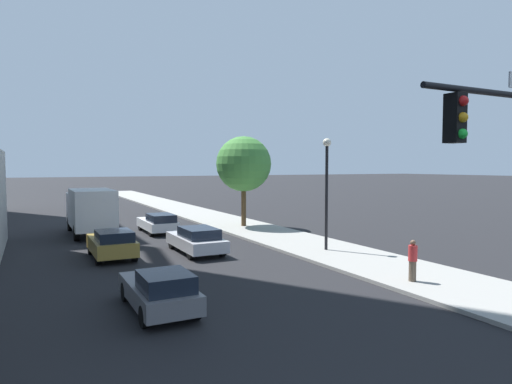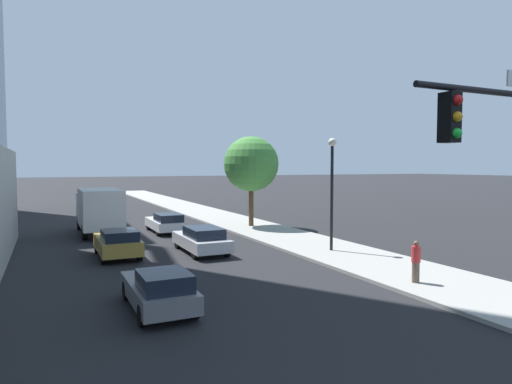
# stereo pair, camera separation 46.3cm
# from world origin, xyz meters

# --- Properties ---
(sidewalk) EXTENTS (4.63, 120.00, 0.15)m
(sidewalk) POSITION_xyz_m (8.34, 20.00, 0.07)
(sidewalk) COLOR #9E9B93
(sidewalk) RESTS_ON ground
(street_lamp) EXTENTS (0.44, 0.44, 5.90)m
(street_lamp) POSITION_xyz_m (8.16, 17.45, 4.00)
(street_lamp) COLOR black
(street_lamp) RESTS_ON sidewalk
(street_tree) EXTENTS (4.08, 4.08, 6.64)m
(street_tree) POSITION_xyz_m (8.33, 27.97, 4.73)
(street_tree) COLOR brown
(street_tree) RESTS_ON sidewalk
(car_gold) EXTENTS (1.90, 4.18, 1.47)m
(car_gold) POSITION_xyz_m (-2.21, 21.06, 0.75)
(car_gold) COLOR #AD8938
(car_gold) RESTS_ON ground
(car_silver) EXTENTS (1.91, 4.70, 1.39)m
(car_silver) POSITION_xyz_m (1.99, 20.46, 0.71)
(car_silver) COLOR #B7B7BC
(car_silver) RESTS_ON ground
(car_white) EXTENTS (1.85, 4.55, 1.38)m
(car_white) POSITION_xyz_m (1.99, 28.30, 0.70)
(car_white) COLOR silver
(car_white) RESTS_ON ground
(car_gray) EXTENTS (1.74, 4.11, 1.38)m
(car_gray) POSITION_xyz_m (-2.21, 12.02, 0.68)
(car_gray) COLOR slate
(car_gray) RESTS_ON ground
(box_truck) EXTENTS (2.49, 7.11, 3.07)m
(box_truck) POSITION_xyz_m (-2.21, 29.60, 1.74)
(box_truck) COLOR silver
(box_truck) RESTS_ON ground
(pedestrian_red_shirt) EXTENTS (0.34, 0.34, 1.60)m
(pedestrian_red_shirt) POSITION_xyz_m (7.28, 10.67, 0.96)
(pedestrian_red_shirt) COLOR brown
(pedestrian_red_shirt) RESTS_ON sidewalk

